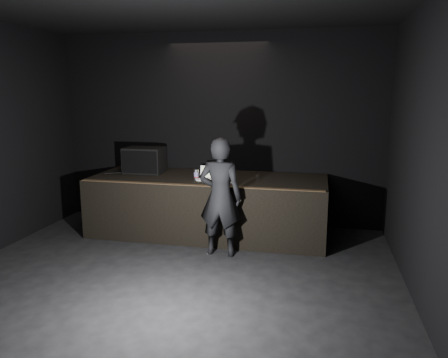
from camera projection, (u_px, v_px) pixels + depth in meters
name	position (u px, v px, depth m)	size (l,w,h in m)	color
ground	(150.00, 305.00, 5.06)	(7.00, 7.00, 0.00)	black
room_walls	(144.00, 131.00, 4.66)	(6.10, 7.10, 3.52)	black
stage_riser	(209.00, 205.00, 7.58)	(4.00, 1.50, 1.00)	black
riser_lip	(197.00, 185.00, 6.80)	(3.92, 0.10, 0.01)	brown
stage_monitor	(144.00, 160.00, 7.85)	(0.69, 0.51, 0.46)	black
cable	(132.00, 172.00, 7.89)	(0.02, 0.02, 0.94)	black
laptop	(208.00, 176.00, 7.26)	(0.32, 0.28, 0.22)	white
beer_can	(196.00, 175.00, 7.21)	(0.07, 0.07, 0.18)	silver
plastic_cup	(257.00, 177.00, 7.20)	(0.08, 0.08, 0.10)	white
wii_remote	(233.00, 183.00, 6.89)	(0.03, 0.14, 0.03)	white
person	(220.00, 197.00, 6.50)	(0.65, 0.43, 1.79)	black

